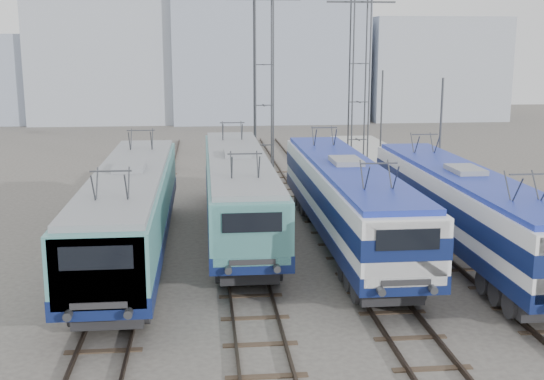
% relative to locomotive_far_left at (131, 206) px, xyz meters
% --- Properties ---
extents(ground, '(160.00, 160.00, 0.00)m').
position_rel_locomotive_far_left_xyz_m(ground, '(6.75, -6.55, -2.28)').
color(ground, '#514C47').
extents(platform, '(4.00, 70.00, 0.30)m').
position_rel_locomotive_far_left_xyz_m(platform, '(16.95, 1.45, -2.13)').
color(platform, '#9E9E99').
rests_on(platform, ground).
extents(locomotive_far_left, '(2.90, 18.34, 3.45)m').
position_rel_locomotive_far_left_xyz_m(locomotive_far_left, '(0.00, 0.00, 0.00)').
color(locomotive_far_left, '#0F1B4B').
rests_on(locomotive_far_left, ground).
extents(locomotive_center_left, '(2.87, 18.16, 3.42)m').
position_rel_locomotive_far_left_xyz_m(locomotive_center_left, '(4.50, 3.40, -0.02)').
color(locomotive_center_left, '#0F1B4B').
rests_on(locomotive_center_left, ground).
extents(locomotive_center_right, '(2.86, 18.08, 3.40)m').
position_rel_locomotive_far_left_xyz_m(locomotive_center_right, '(9.00, 0.95, 0.03)').
color(locomotive_center_right, '#0F1B4B').
rests_on(locomotive_center_right, ground).
extents(locomotive_far_right, '(2.78, 17.54, 3.30)m').
position_rel_locomotive_far_left_xyz_m(locomotive_far_right, '(13.50, -1.03, -0.04)').
color(locomotive_far_right, '#0F1B4B').
rests_on(locomotive_far_right, ground).
extents(catenary_tower_west, '(4.50, 1.20, 12.00)m').
position_rel_locomotive_far_left_xyz_m(catenary_tower_west, '(6.75, 15.45, 4.36)').
color(catenary_tower_west, '#3F4247').
rests_on(catenary_tower_west, ground).
extents(catenary_tower_east, '(4.50, 1.20, 12.00)m').
position_rel_locomotive_far_left_xyz_m(catenary_tower_east, '(13.25, 17.45, 4.36)').
color(catenary_tower_east, '#3F4247').
rests_on(catenary_tower_east, ground).
extents(mast_mid, '(0.12, 0.12, 7.00)m').
position_rel_locomotive_far_left_xyz_m(mast_mid, '(15.35, 7.45, 1.22)').
color(mast_mid, '#3F4247').
rests_on(mast_mid, ground).
extents(mast_rear, '(0.12, 0.12, 7.00)m').
position_rel_locomotive_far_left_xyz_m(mast_rear, '(15.35, 19.45, 1.22)').
color(mast_rear, '#3F4247').
rests_on(mast_rear, ground).
extents(building_west, '(18.00, 12.00, 14.00)m').
position_rel_locomotive_far_left_xyz_m(building_west, '(-7.25, 55.45, 4.72)').
color(building_west, '#A4ACB9').
rests_on(building_west, ground).
extents(building_center, '(22.00, 14.00, 18.00)m').
position_rel_locomotive_far_left_xyz_m(building_center, '(10.75, 55.45, 6.72)').
color(building_center, '#939FB5').
rests_on(building_center, ground).
extents(building_east, '(16.00, 12.00, 12.00)m').
position_rel_locomotive_far_left_xyz_m(building_east, '(30.75, 55.45, 3.72)').
color(building_east, '#A4ACB9').
rests_on(building_east, ground).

